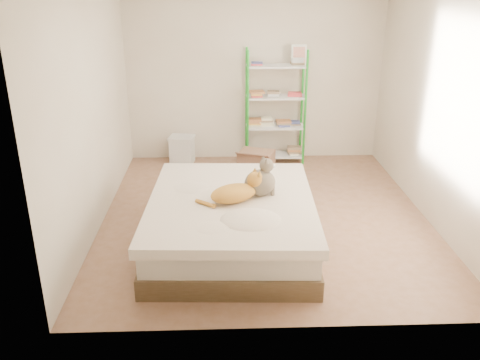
{
  "coord_description": "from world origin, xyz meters",
  "views": [
    {
      "loc": [
        -0.5,
        -5.46,
        2.67
      ],
      "look_at": [
        -0.31,
        -0.41,
        0.62
      ],
      "focal_mm": 38.0,
      "sensor_mm": 36.0,
      "label": 1
    }
  ],
  "objects_px": {
    "bed": "(232,222)",
    "shelf_unit": "(276,109)",
    "cardboard_box": "(256,162)",
    "orange_cat": "(233,191)",
    "white_bin": "(182,149)",
    "grey_cat": "(260,177)"
  },
  "relations": [
    {
      "from": "orange_cat",
      "to": "shelf_unit",
      "type": "xyz_separation_m",
      "value": [
        0.7,
        2.67,
        0.17
      ]
    },
    {
      "from": "bed",
      "to": "grey_cat",
      "type": "bearing_deg",
      "value": 18.18
    },
    {
      "from": "grey_cat",
      "to": "shelf_unit",
      "type": "relative_size",
      "value": 0.23
    },
    {
      "from": "orange_cat",
      "to": "cardboard_box",
      "type": "height_order",
      "value": "orange_cat"
    },
    {
      "from": "bed",
      "to": "shelf_unit",
      "type": "distance_m",
      "value": 2.75
    },
    {
      "from": "bed",
      "to": "shelf_unit",
      "type": "xyz_separation_m",
      "value": [
        0.72,
        2.6,
        0.55
      ]
    },
    {
      "from": "cardboard_box",
      "to": "bed",
      "type": "bearing_deg",
      "value": -81.22
    },
    {
      "from": "white_bin",
      "to": "shelf_unit",
      "type": "bearing_deg",
      "value": 1.26
    },
    {
      "from": "bed",
      "to": "orange_cat",
      "type": "relative_size",
      "value": 3.75
    },
    {
      "from": "shelf_unit",
      "to": "cardboard_box",
      "type": "relative_size",
      "value": 3.0
    },
    {
      "from": "orange_cat",
      "to": "white_bin",
      "type": "height_order",
      "value": "orange_cat"
    },
    {
      "from": "white_bin",
      "to": "grey_cat",
      "type": "bearing_deg",
      "value": -68.17
    },
    {
      "from": "shelf_unit",
      "to": "bed",
      "type": "bearing_deg",
      "value": -105.42
    },
    {
      "from": "orange_cat",
      "to": "white_bin",
      "type": "xyz_separation_m",
      "value": [
        -0.71,
        2.64,
        -0.44
      ]
    },
    {
      "from": "bed",
      "to": "shelf_unit",
      "type": "height_order",
      "value": "shelf_unit"
    },
    {
      "from": "white_bin",
      "to": "bed",
      "type": "bearing_deg",
      "value": -74.84
    },
    {
      "from": "orange_cat",
      "to": "cardboard_box",
      "type": "relative_size",
      "value": 1.0
    },
    {
      "from": "grey_cat",
      "to": "bed",
      "type": "bearing_deg",
      "value": 89.84
    },
    {
      "from": "shelf_unit",
      "to": "white_bin",
      "type": "relative_size",
      "value": 4.16
    },
    {
      "from": "shelf_unit",
      "to": "white_bin",
      "type": "bearing_deg",
      "value": -178.74
    },
    {
      "from": "bed",
      "to": "white_bin",
      "type": "bearing_deg",
      "value": 107.61
    },
    {
      "from": "white_bin",
      "to": "orange_cat",
      "type": "bearing_deg",
      "value": -74.86
    }
  ]
}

